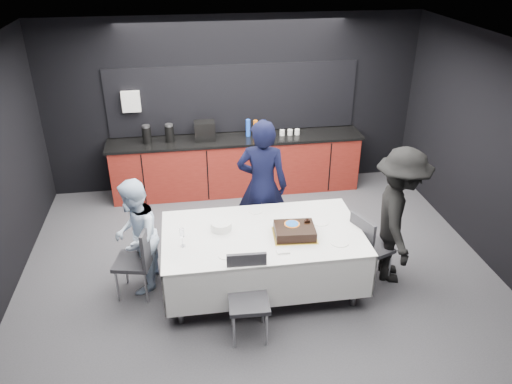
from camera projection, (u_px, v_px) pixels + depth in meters
ground at (257, 267)px, 6.51m from camera, size 6.00×6.00×0.00m
room_shell at (257, 133)px, 5.65m from camera, size 6.04×5.04×2.82m
kitchenette at (236, 160)px, 8.20m from camera, size 4.10×0.64×2.05m
party_table at (262, 242)px, 5.86m from camera, size 2.32×1.32×0.78m
cake_assembly at (295, 231)px, 5.71m from camera, size 0.52×0.43×0.16m
plate_stack at (221, 226)px, 5.83m from camera, size 0.24×0.24×0.10m
loose_plate_near at (226, 255)px, 5.39m from camera, size 0.18×0.18×0.01m
loose_plate_right_a at (320, 222)px, 6.00m from camera, size 0.21×0.21×0.01m
loose_plate_right_b at (339, 242)px, 5.61m from camera, size 0.22×0.22×0.01m
loose_plate_far at (255, 211)px, 6.24m from camera, size 0.18×0.18×0.01m
fork_pile at (283, 251)px, 5.43m from camera, size 0.14×0.09×0.02m
champagne_flute at (182, 234)px, 5.47m from camera, size 0.06×0.06×0.22m
chair_left at (139, 256)px, 5.80m from camera, size 0.50×0.50×0.92m
chair_right at (367, 244)px, 6.02m from camera, size 0.54×0.54×0.92m
chair_near at (248, 291)px, 5.24m from camera, size 0.44×0.44×0.92m
person_center at (262, 186)px, 6.55m from camera, size 0.76×0.60×1.84m
person_left at (136, 237)px, 5.83m from camera, size 0.61×0.75×1.43m
person_right at (398, 216)px, 5.95m from camera, size 0.93×1.25×1.73m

